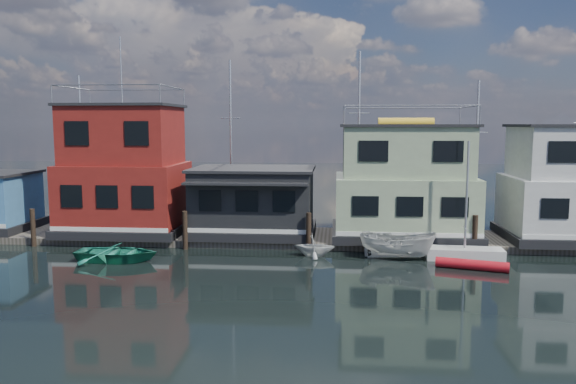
# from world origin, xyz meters

# --- Properties ---
(ground) EXTENTS (160.00, 160.00, 0.00)m
(ground) POSITION_xyz_m (0.00, 0.00, 0.00)
(ground) COLOR black
(ground) RESTS_ON ground
(dock) EXTENTS (48.00, 5.00, 0.40)m
(dock) POSITION_xyz_m (0.00, 12.00, 0.20)
(dock) COLOR #595147
(dock) RESTS_ON ground
(houseboat_red) EXTENTS (7.40, 5.90, 11.86)m
(houseboat_red) POSITION_xyz_m (-8.50, 12.00, 4.10)
(houseboat_red) COLOR black
(houseboat_red) RESTS_ON dock
(houseboat_dark) EXTENTS (7.40, 6.10, 4.06)m
(houseboat_dark) POSITION_xyz_m (-0.50, 11.98, 2.42)
(houseboat_dark) COLOR black
(houseboat_dark) RESTS_ON dock
(houseboat_green) EXTENTS (8.40, 5.90, 7.03)m
(houseboat_green) POSITION_xyz_m (8.50, 12.00, 3.55)
(houseboat_green) COLOR black
(houseboat_green) RESTS_ON dock
(pilings) EXTENTS (42.28, 0.28, 2.20)m
(pilings) POSITION_xyz_m (-0.33, 9.20, 1.10)
(pilings) COLOR #2D2116
(pilings) RESTS_ON ground
(background_masts) EXTENTS (36.40, 0.16, 12.00)m
(background_masts) POSITION_xyz_m (4.76, 18.00, 5.55)
(background_masts) COLOR silver
(background_masts) RESTS_ON ground
(dinghy_teal) EXTENTS (4.26, 3.04, 0.88)m
(dinghy_teal) POSITION_xyz_m (-6.79, 6.17, 0.44)
(dinghy_teal) COLOR #227E63
(dinghy_teal) RESTS_ON ground
(red_kayak) EXTENTS (3.44, 1.46, 0.50)m
(red_kayak) POSITION_xyz_m (11.15, 6.06, 0.25)
(red_kayak) COLOR red
(red_kayak) RESTS_ON ground
(dinghy_white) EXTENTS (2.26, 1.98, 1.14)m
(dinghy_white) POSITION_xyz_m (3.35, 8.16, 0.57)
(dinghy_white) COLOR silver
(dinghy_white) RESTS_ON ground
(motorboat) EXTENTS (4.18, 2.18, 1.54)m
(motorboat) POSITION_xyz_m (7.74, 7.87, 0.77)
(motorboat) COLOR beige
(motorboat) RESTS_ON ground
(day_sailer) EXTENTS (4.00, 1.52, 6.21)m
(day_sailer) POSITION_xyz_m (11.24, 8.12, 0.38)
(day_sailer) COLOR silver
(day_sailer) RESTS_ON ground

